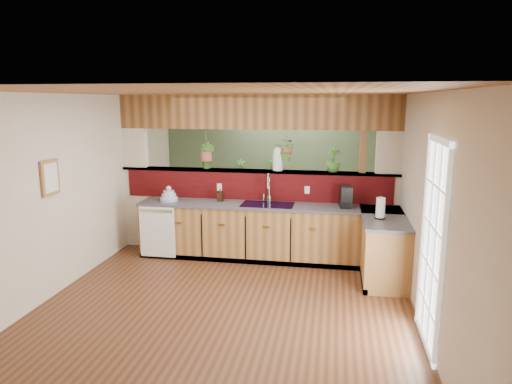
% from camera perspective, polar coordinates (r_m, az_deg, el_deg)
% --- Properties ---
extents(ground, '(4.60, 7.00, 0.01)m').
position_cam_1_polar(ground, '(6.59, -2.06, -11.02)').
color(ground, '#4D2B18').
rests_on(ground, ground).
extents(ceiling, '(4.60, 7.00, 0.01)m').
position_cam_1_polar(ceiling, '(6.09, -2.24, 12.22)').
color(ceiling, brown).
rests_on(ceiling, ground).
extents(wall_back, '(4.60, 0.02, 2.60)m').
position_cam_1_polar(wall_back, '(9.62, 2.23, 4.14)').
color(wall_back, beige).
rests_on(wall_back, ground).
extents(wall_front, '(4.60, 0.02, 2.60)m').
position_cam_1_polar(wall_front, '(3.02, -16.52, -12.69)').
color(wall_front, beige).
rests_on(wall_front, ground).
extents(wall_left, '(0.02, 7.00, 2.60)m').
position_cam_1_polar(wall_left, '(7.05, -20.74, 0.76)').
color(wall_left, beige).
rests_on(wall_left, ground).
extents(wall_right, '(0.02, 7.00, 2.60)m').
position_cam_1_polar(wall_right, '(6.16, 19.27, -0.59)').
color(wall_right, beige).
rests_on(wall_right, ground).
extents(pass_through_partition, '(4.60, 0.21, 2.60)m').
position_cam_1_polar(pass_through_partition, '(7.52, 0.23, 1.28)').
color(pass_through_partition, beige).
rests_on(pass_through_partition, ground).
extents(pass_through_ledge, '(4.60, 0.21, 0.04)m').
position_cam_1_polar(pass_through_ledge, '(7.50, 0.01, 2.64)').
color(pass_through_ledge, brown).
rests_on(pass_through_ledge, ground).
extents(header_beam, '(4.60, 0.15, 0.55)m').
position_cam_1_polar(header_beam, '(7.42, 0.01, 9.95)').
color(header_beam, brown).
rests_on(header_beam, ground).
extents(sage_backwall, '(4.55, 0.02, 2.55)m').
position_cam_1_polar(sage_backwall, '(9.60, 2.21, 4.12)').
color(sage_backwall, '#495F41').
rests_on(sage_backwall, ground).
extents(countertop, '(4.14, 1.52, 0.90)m').
position_cam_1_polar(countertop, '(7.14, 5.99, -5.46)').
color(countertop, brown).
rests_on(countertop, ground).
extents(dishwasher, '(0.58, 0.03, 0.82)m').
position_cam_1_polar(dishwasher, '(7.46, -12.24, -4.87)').
color(dishwasher, white).
rests_on(dishwasher, ground).
extents(navy_sink, '(0.82, 0.50, 0.18)m').
position_cam_1_polar(navy_sink, '(7.21, 1.45, -2.18)').
color(navy_sink, black).
rests_on(navy_sink, countertop).
extents(french_door, '(0.06, 1.02, 2.16)m').
position_cam_1_polar(french_door, '(4.98, 21.08, -6.45)').
color(french_door, white).
rests_on(french_door, ground).
extents(framed_print, '(0.04, 0.35, 0.45)m').
position_cam_1_polar(framed_print, '(6.33, -24.34, 1.65)').
color(framed_print, brown).
rests_on(framed_print, wall_left).
extents(faucet, '(0.21, 0.21, 0.48)m').
position_cam_1_polar(faucet, '(7.29, 1.58, 0.68)').
color(faucet, '#B7B7B2').
rests_on(faucet, countertop).
extents(dish_stack, '(0.28, 0.28, 0.25)m').
position_cam_1_polar(dish_stack, '(7.57, -10.83, -0.51)').
color(dish_stack, '#A9BADB').
rests_on(dish_stack, countertop).
extents(soap_dispenser, '(0.10, 0.10, 0.20)m').
position_cam_1_polar(soap_dispenser, '(7.42, -4.46, -0.38)').
color(soap_dispenser, '#362013').
rests_on(soap_dispenser, countertop).
extents(coffee_maker, '(0.17, 0.29, 0.32)m').
position_cam_1_polar(coffee_maker, '(7.11, 11.13, -0.69)').
color(coffee_maker, black).
rests_on(coffee_maker, countertop).
extents(paper_towel, '(0.15, 0.15, 0.32)m').
position_cam_1_polar(paper_towel, '(6.53, 15.29, -2.00)').
color(paper_towel, black).
rests_on(paper_towel, countertop).
extents(glass_jar, '(0.17, 0.17, 0.37)m').
position_cam_1_polar(glass_jar, '(7.42, 2.74, 4.13)').
color(glass_jar, silver).
rests_on(glass_jar, pass_through_ledge).
extents(ledge_plant_left, '(0.24, 0.20, 0.41)m').
position_cam_1_polar(ledge_plant_left, '(7.65, -6.04, 4.47)').
color(ledge_plant_left, '#336422').
rests_on(ledge_plant_left, pass_through_ledge).
extents(ledge_plant_right, '(0.27, 0.27, 0.39)m').
position_cam_1_polar(ledge_plant_right, '(7.36, 9.64, 4.01)').
color(ledge_plant_right, '#336422').
rests_on(ledge_plant_right, pass_through_ledge).
extents(hanging_plant_a, '(0.22, 0.18, 0.53)m').
position_cam_1_polar(hanging_plant_a, '(7.64, -6.26, 5.68)').
color(hanging_plant_a, brown).
rests_on(hanging_plant_a, header_beam).
extents(hanging_plant_b, '(0.39, 0.36, 0.47)m').
position_cam_1_polar(hanging_plant_b, '(7.37, 3.87, 6.48)').
color(hanging_plant_b, brown).
rests_on(hanging_plant_b, header_beam).
extents(shelving_console, '(1.40, 0.52, 0.91)m').
position_cam_1_polar(shelving_console, '(9.54, 0.54, -0.78)').
color(shelving_console, black).
rests_on(shelving_console, ground).
extents(shelf_plant_a, '(0.22, 0.17, 0.37)m').
position_cam_1_polar(shelf_plant_a, '(9.50, -1.90, 3.08)').
color(shelf_plant_a, '#336422').
rests_on(shelf_plant_a, shelving_console).
extents(shelf_plant_b, '(0.32, 0.32, 0.43)m').
position_cam_1_polar(shelf_plant_b, '(9.39, 2.16, 3.16)').
color(shelf_plant_b, '#336422').
rests_on(shelf_plant_b, shelving_console).
extents(floor_plant, '(0.73, 0.67, 0.69)m').
position_cam_1_polar(floor_plant, '(8.31, 4.09, -3.77)').
color(floor_plant, '#336422').
rests_on(floor_plant, ground).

